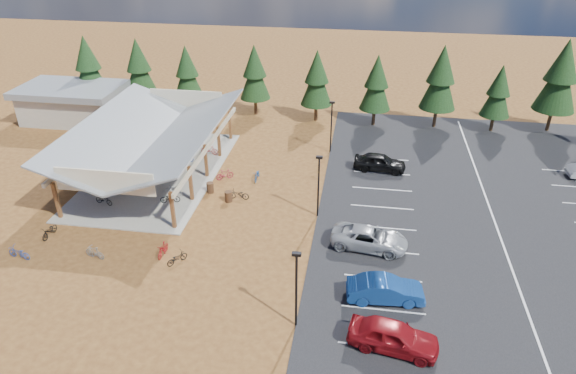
{
  "coord_description": "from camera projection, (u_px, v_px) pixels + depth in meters",
  "views": [
    {
      "loc": [
        7.95,
        -31.88,
        21.34
      ],
      "look_at": [
        2.68,
        1.93,
        2.4
      ],
      "focal_mm": 32.0,
      "sensor_mm": 36.0,
      "label": 1
    }
  ],
  "objects": [
    {
      "name": "pine_8",
      "position": [
        561.0,
        76.0,
        52.11
      ],
      "size": [
        4.21,
        4.21,
        9.8
      ],
      "color": "#382314",
      "rests_on": "ground"
    },
    {
      "name": "pine_1",
      "position": [
        139.0,
        67.0,
        58.24
      ],
      "size": [
        3.58,
        3.58,
        8.33
      ],
      "color": "#382314",
      "rests_on": "ground"
    },
    {
      "name": "ground",
      "position": [
        249.0,
        224.0,
        38.96
      ],
      "size": [
        140.0,
        140.0,
        0.0
      ],
      "primitive_type": "plane",
      "color": "#573217",
      "rests_on": "ground"
    },
    {
      "name": "pine_7",
      "position": [
        499.0,
        91.0,
        52.9
      ],
      "size": [
        3.07,
        3.07,
        7.15
      ],
      "color": "#382314",
      "rests_on": "ground"
    },
    {
      "name": "asphalt_lot",
      "position": [
        495.0,
        223.0,
        39.05
      ],
      "size": [
        27.0,
        44.0,
        0.04
      ],
      "primitive_type": "cube",
      "color": "black",
      "rests_on": "ground"
    },
    {
      "name": "bike_1",
      "position": [
        116.0,
        186.0,
        43.03
      ],
      "size": [
        1.67,
        0.57,
        0.99
      ],
      "primitive_type": "imported",
      "rotation": [
        0.0,
        0.0,
        1.63
      ],
      "color": "gray",
      "rests_on": "concrete_pad"
    },
    {
      "name": "trash_bin_0",
      "position": [
        228.0,
        197.0,
        41.73
      ],
      "size": [
        0.6,
        0.6,
        0.9
      ],
      "primitive_type": "cylinder",
      "color": "#422917",
      "rests_on": "ground"
    },
    {
      "name": "bike_10",
      "position": [
        19.0,
        253.0,
        34.98
      ],
      "size": [
        1.85,
        0.93,
        0.93
      ],
      "primitive_type": "imported",
      "rotation": [
        0.0,
        0.0,
        4.53
      ],
      "color": "#24419A",
      "rests_on": "ground"
    },
    {
      "name": "bike_13",
      "position": [
        95.0,
        252.0,
        35.03
      ],
      "size": [
        1.62,
        0.8,
        0.94
      ],
      "primitive_type": "imported",
      "rotation": [
        0.0,
        0.0,
        4.47
      ],
      "color": "gray",
      "rests_on": "ground"
    },
    {
      "name": "bike_5",
      "position": [
        173.0,
        191.0,
        42.36
      ],
      "size": [
        1.6,
        0.68,
        0.93
      ],
      "primitive_type": "imported",
      "rotation": [
        0.0,
        0.0,
        1.41
      ],
      "color": "gray",
      "rests_on": "concrete_pad"
    },
    {
      "name": "bike_pavilion",
      "position": [
        153.0,
        134.0,
        44.51
      ],
      "size": [
        11.65,
        19.4,
        4.97
      ],
      "color": "#562A18",
      "rests_on": "concrete_pad"
    },
    {
      "name": "pine_6",
      "position": [
        441.0,
        78.0,
        53.41
      ],
      "size": [
        3.81,
        3.81,
        8.89
      ],
      "color": "#382314",
      "rests_on": "ground"
    },
    {
      "name": "bike_12",
      "position": [
        177.0,
        258.0,
        34.57
      ],
      "size": [
        1.39,
        1.6,
        0.83
      ],
      "primitive_type": "imported",
      "rotation": [
        0.0,
        0.0,
        2.51
      ],
      "color": "black",
      "rests_on": "ground"
    },
    {
      "name": "bike_15",
      "position": [
        225.0,
        174.0,
        45.08
      ],
      "size": [
        1.57,
        1.27,
        0.96
      ],
      "primitive_type": "imported",
      "rotation": [
        0.0,
        0.0,
        2.17
      ],
      "color": "maroon",
      "rests_on": "ground"
    },
    {
      "name": "bike_0",
      "position": [
        104.0,
        200.0,
        41.13
      ],
      "size": [
        1.72,
        0.97,
        0.86
      ],
      "primitive_type": "imported",
      "rotation": [
        0.0,
        0.0,
        1.31
      ],
      "color": "black",
      "rests_on": "concrete_pad"
    },
    {
      "name": "bike_2",
      "position": [
        142.0,
        158.0,
        47.87
      ],
      "size": [
        1.75,
        0.68,
        0.91
      ],
      "primitive_type": "imported",
      "rotation": [
        0.0,
        0.0,
        1.62
      ],
      "color": "navy",
      "rests_on": "concrete_pad"
    },
    {
      "name": "lamp_post_0",
      "position": [
        296.0,
        285.0,
        28.2
      ],
      "size": [
        0.5,
        0.25,
        5.14
      ],
      "color": "black",
      "rests_on": "ground"
    },
    {
      "name": "car_1",
      "position": [
        385.0,
        290.0,
        31.11
      ],
      "size": [
        4.84,
        2.09,
        1.55
      ],
      "primitive_type": "imported",
      "rotation": [
        0.0,
        0.0,
        1.67
      ],
      "color": "navy",
      "rests_on": "asphalt_lot"
    },
    {
      "name": "bike_8",
      "position": [
        50.0,
        231.0,
        37.33
      ],
      "size": [
        0.64,
        1.75,
        0.91
      ],
      "primitive_type": "imported",
      "rotation": [
        0.0,
        0.0,
        -0.02
      ],
      "color": "black",
      "rests_on": "ground"
    },
    {
      "name": "bike_3",
      "position": [
        175.0,
        136.0,
        52.33
      ],
      "size": [
        1.55,
        0.72,
        0.9
      ],
      "primitive_type": "imported",
      "rotation": [
        0.0,
        0.0,
        1.36
      ],
      "color": "maroon",
      "rests_on": "concrete_pad"
    },
    {
      "name": "pine_3",
      "position": [
        255.0,
        73.0,
        57.0
      ],
      "size": [
        3.43,
        3.43,
        7.99
      ],
      "color": "#382314",
      "rests_on": "ground"
    },
    {
      "name": "bike_16",
      "position": [
        239.0,
        194.0,
        42.04
      ],
      "size": [
        1.72,
        0.63,
        0.9
      ],
      "primitive_type": "imported",
      "rotation": [
        0.0,
        0.0,
        4.69
      ],
      "color": "black",
      "rests_on": "ground"
    },
    {
      "name": "pine_0",
      "position": [
        88.0,
        65.0,
        58.2
      ],
      "size": [
        3.71,
        3.71,
        8.64
      ],
      "color": "#382314",
      "rests_on": "ground"
    },
    {
      "name": "trash_bin_1",
      "position": [
        210.0,
        188.0,
        43.04
      ],
      "size": [
        0.6,
        0.6,
        0.9
      ],
      "primitive_type": "cylinder",
      "color": "#422917",
      "rests_on": "ground"
    },
    {
      "name": "concrete_pad",
      "position": [
        158.0,
        172.0,
        46.33
      ],
      "size": [
        10.6,
        18.6,
        0.1
      ],
      "primitive_type": "cube",
      "color": "gray",
      "rests_on": "ground"
    },
    {
      "name": "car_0",
      "position": [
        393.0,
        336.0,
        27.69
      ],
      "size": [
        5.16,
        2.78,
        1.67
      ],
      "primitive_type": "imported",
      "rotation": [
        0.0,
        0.0,
        1.4
      ],
      "color": "maroon",
      "rests_on": "asphalt_lot"
    },
    {
      "name": "pine_2",
      "position": [
        187.0,
        72.0,
        57.57
      ],
      "size": [
        3.33,
        3.33,
        7.77
      ],
      "color": "#382314",
      "rests_on": "ground"
    },
    {
      "name": "lamp_post_1",
      "position": [
        319.0,
        182.0,
        38.58
      ],
      "size": [
        0.5,
        0.25,
        5.14
      ],
      "color": "black",
      "rests_on": "ground"
    },
    {
      "name": "pine_5",
      "position": [
        377.0,
        83.0,
        54.16
      ],
      "size": [
        3.33,
        3.33,
        7.76
      ],
      "color": "#382314",
      "rests_on": "ground"
    },
    {
      "name": "bike_7",
      "position": [
        209.0,
        150.0,
        49.32
      ],
      "size": [
        1.69,
        0.53,
        1.01
      ],
      "primitive_type": "imported",
      "rotation": [
        0.0,
        0.0,
        1.54
      ],
      "color": "maroon",
      "rests_on": "concrete_pad"
    },
    {
      "name": "bike_4",
      "position": [
        170.0,
        198.0,
        41.39
      ],
      "size": [
        1.69,
        0.95,
        0.84
      ],
      "primitive_type": "imported",
      "rotation": [
        0.0,
        0.0,
        1.83
      ],
      "color": "black",
      "rests_on": "concrete_pad"
    },
    {
      "name": "lamp_post_2",
      "position": [
        331.0,
        123.0,
        48.95
      ],
      "size": [
        0.5,
        0.25,
        5.14
      ],
      "color": "black",
      "rests_on": "ground"
    },
    {
      "name": "car_4",
      "position": [
        380.0,
        162.0,
        46.42
      ],
      "size": [
        4.78,
        2.24,
        1.58
      ],
      "primitive_type": "imported",
      "rotation": [
        0.0,
        0.0,
        1.49
      ],
      "color": "black",
      "rests_on": "asphalt_lot"
    },
    {
      "name": "bike_14",
      "position": [
        257.0,
        175.0,
        45.02
      ],
      "size": [
        0.61,
        1.7,
        0.89
      ],
      "primitive_type": "imported",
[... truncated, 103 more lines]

